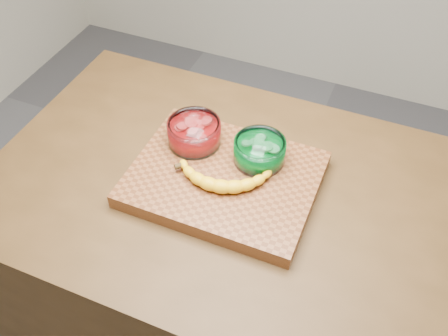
% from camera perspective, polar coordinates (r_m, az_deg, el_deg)
% --- Properties ---
extents(counter, '(1.20, 0.80, 0.90)m').
position_cam_1_polar(counter, '(1.61, -0.00, -12.55)').
color(counter, '#472E15').
rests_on(counter, ground).
extents(cutting_board, '(0.45, 0.35, 0.04)m').
position_cam_1_polar(cutting_board, '(1.23, -0.00, -1.28)').
color(cutting_board, brown).
rests_on(cutting_board, counter).
extents(bowl_red, '(0.14, 0.14, 0.06)m').
position_cam_1_polar(bowl_red, '(1.28, -3.42, 4.03)').
color(bowl_red, white).
rests_on(bowl_red, cutting_board).
extents(bowl_green, '(0.13, 0.13, 0.06)m').
position_cam_1_polar(bowl_green, '(1.23, 4.08, 1.95)').
color(bowl_green, white).
rests_on(bowl_green, cutting_board).
extents(banana, '(0.26, 0.14, 0.04)m').
position_cam_1_polar(banana, '(1.19, -0.21, -0.69)').
color(banana, yellow).
rests_on(banana, cutting_board).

